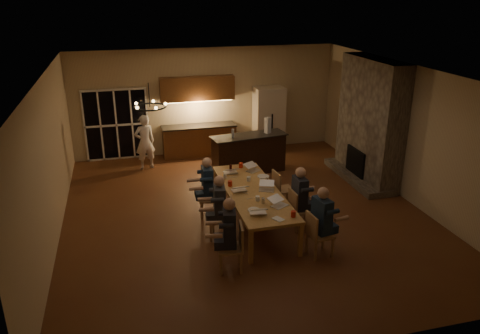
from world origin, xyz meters
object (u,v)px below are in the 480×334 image
object	(u,v)px
refrigerator	(269,119)
bar_blender	(268,125)
person_left_mid	(220,208)
redcup_mid	(230,183)
can_cola	(231,167)
laptop_e	(230,168)
chair_left_near	(230,248)
laptop_d	(267,185)
person_left_near	(229,233)
chair_left_far	(210,198)
plate_near	(275,201)
bar_island	(249,154)
bar_bottle	(233,133)
person_right_near	(321,221)
standing_person	(145,142)
laptop_a	(258,207)
person_left_far	(208,187)
laptop_b	(280,201)
chandelier	(150,107)
redcup_near	(293,214)
laptop_c	(239,186)
plate_far	(263,176)
chair_right_far	(284,189)
mug_mid	(249,179)
redcup_far	(241,165)
plate_left	(254,210)
person_right_mid	(299,198)
chair_right_mid	(301,209)
chair_left_mid	(221,218)
dining_table	(253,206)
can_right	(267,180)
chair_right_near	(320,234)
can_silver	(263,201)
mug_back	(225,176)
laptop_f	(253,167)
mug_front	(258,198)

from	to	relation	value
refrigerator	bar_blender	bearing A→B (deg)	-108.93
person_left_mid	redcup_mid	bearing A→B (deg)	161.62
can_cola	laptop_e	bearing A→B (deg)	-104.62
chair_left_near	laptop_d	distance (m)	2.06
person_left_near	person_left_mid	bearing A→B (deg)	-171.59
chair_left_far	plate_near	world-z (taller)	chair_left_far
bar_island	bar_bottle	distance (m)	0.82
person_left_near	person_right_near	world-z (taller)	same
standing_person	laptop_a	xyz separation A→B (m)	(1.82, -4.96, 0.08)
person_left_far	laptop_b	bearing A→B (deg)	41.74
chandelier	redcup_near	xyz separation A→B (m)	(2.47, -1.23, -1.94)
chair_left_far	laptop_c	xyz separation A→B (m)	(0.56, -0.43, 0.42)
plate_far	redcup_mid	bearing A→B (deg)	-158.91
chair_right_far	mug_mid	bearing A→B (deg)	85.18
redcup_far	bar_bottle	bearing A→B (deg)	84.19
chair_left_near	plate_left	size ratio (longest dim) A/B	3.71
chair_left_far	person_right_mid	bearing A→B (deg)	72.32
redcup_far	laptop_a	bearing A→B (deg)	-97.04
person_left_far	person_left_mid	bearing A→B (deg)	4.43
chair_right_mid	person_left_mid	distance (m)	1.77
chair_left_mid	person_right_near	distance (m)	2.04
standing_person	dining_table	bearing A→B (deg)	103.40
person_left_mid	plate_left	xyz separation A→B (m)	(0.60, -0.40, 0.07)
chandelier	bar_island	bearing A→B (deg)	47.52
person_left_far	bar_bottle	world-z (taller)	person_left_far
standing_person	plate_near	world-z (taller)	standing_person
laptop_b	can_right	size ratio (longest dim) A/B	2.67
person_right_mid	bar_blender	xyz separation A→B (m)	(0.39, 3.44, 0.61)
laptop_b	laptop_c	distance (m)	1.12
chair_right_mid	redcup_far	distance (m)	2.13
person_left_near	plate_near	world-z (taller)	person_left_near
chair_right_near	can_silver	size ratio (longest dim) A/B	7.42
laptop_b	mug_back	distance (m)	1.87
chair_left_near	chair_left_mid	world-z (taller)	same
person_right_near	chandelier	bearing A→B (deg)	52.85
dining_table	person_right_near	distance (m)	1.83
laptop_d	redcup_far	xyz separation A→B (m)	(-0.19, 1.46, -0.05)
person_left_far	mug_mid	world-z (taller)	person_left_far
chair_right_mid	chair_right_far	world-z (taller)	same
chair_right_near	plate_far	size ratio (longest dim) A/B	3.24
standing_person	can_silver	world-z (taller)	standing_person
laptop_a	redcup_mid	bearing A→B (deg)	-74.18
standing_person	can_cola	size ratio (longest dim) A/B	13.02
person_left_mid	can_cola	distance (m)	1.98
chair_right_mid	plate_near	world-z (taller)	chair_right_mid
chair_left_far	person_left_far	xyz separation A→B (m)	(-0.03, 0.06, 0.24)
chair_left_mid	laptop_b	world-z (taller)	laptop_b
laptop_f	mug_mid	world-z (taller)	laptop_f
chair_left_near	can_silver	xyz separation A→B (m)	(0.93, 1.01, 0.37)
mug_front	bar_blender	xyz separation A→B (m)	(1.32, 3.47, 0.50)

